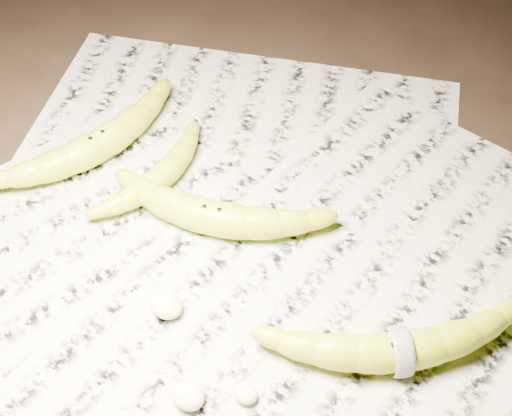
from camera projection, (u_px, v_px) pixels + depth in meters
The scene contains 10 objects.
ground at pixel (266, 263), 0.80m from camera, with size 3.00×3.00×0.00m, color black.
newspaper_patch at pixel (279, 262), 0.79m from camera, with size 0.90×0.70×0.01m, color #BDB9A2.
banana_left_a at pixel (98, 143), 0.88m from camera, with size 0.24×0.07×0.04m, color #AEBF17, non-canonical shape.
banana_left_b at pixel (161, 175), 0.85m from camera, with size 0.16×0.05×0.03m, color #AEBF17, non-canonical shape.
banana_center at pixel (213, 216), 0.80m from camera, with size 0.23×0.07×0.04m, color #AEBF17, non-canonical shape.
banana_taped at pixel (399, 350), 0.69m from camera, with size 0.24×0.07×0.04m, color #AEBF17, non-canonical shape.
measuring_tape at pixel (399, 350), 0.69m from camera, with size 0.05×0.05×0.00m, color white.
flesh_chunk_a at pixel (166, 303), 0.74m from camera, with size 0.04×0.03×0.02m, color #F4ECBD.
flesh_chunk_b at pixel (188, 395), 0.67m from camera, with size 0.03×0.03×0.02m, color #F4ECBD.
flesh_chunk_c at pixel (245, 392), 0.68m from camera, with size 0.03×0.02×0.01m, color #F4ECBD.
Camera 1 is at (0.24, -0.40, 0.65)m, focal length 50.00 mm.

